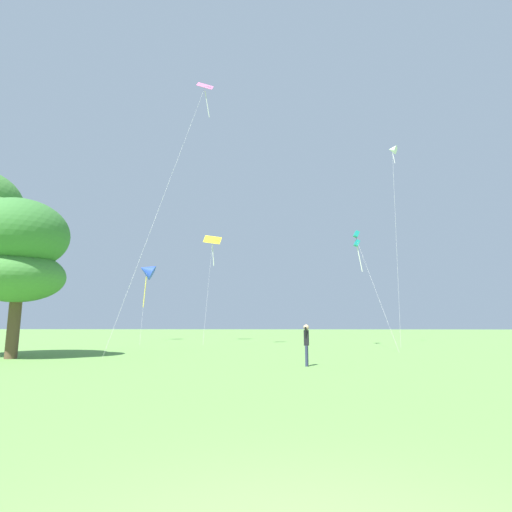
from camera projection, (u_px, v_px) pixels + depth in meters
name	position (u px, v px, depth m)	size (l,w,h in m)	color
kite_yellow_diamond	(213.00, 245.00, 48.01)	(2.25, 10.84, 12.20)	yellow
kite_blue_delta	(147.00, 271.00, 49.22)	(5.11, 13.02, 9.32)	blue
kite_white_distant	(392.00, 150.00, 40.98)	(2.31, 6.16, 19.38)	white
kite_pink_low	(202.00, 99.00, 34.00)	(3.73, 10.19, 21.99)	pink
kite_teal_box	(357.00, 240.00, 36.31)	(1.14, 9.23, 9.92)	teal
person_child_small	(306.00, 341.00, 17.20)	(0.23, 0.55, 1.70)	#2D3351
tree_left_oak	(15.00, 253.00, 21.57)	(5.35, 5.18, 8.18)	brown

